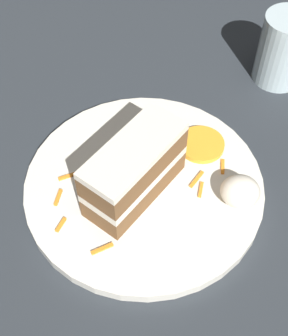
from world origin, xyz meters
The scene contains 8 objects.
ground_plane centered at (0.00, 0.00, 0.00)m, with size 6.00×6.00×0.00m, color black.
dining_table centered at (0.00, 0.00, 0.02)m, with size 1.27×1.08×0.03m, color #282D33.
plate centered at (0.02, 0.06, 0.04)m, with size 0.29×0.29×0.01m, color silver.
cake_slice centered at (0.01, 0.05, 0.09)m, with size 0.11×0.14×0.08m.
cream_dollop centered at (0.13, 0.05, 0.06)m, with size 0.05×0.04×0.04m, color silver.
orange_garnish centered at (0.08, 0.13, 0.05)m, with size 0.06×0.06×0.01m, color orange.
carrot_shreds_scatter centered at (0.00, 0.04, 0.05)m, with size 0.20×0.17×0.00m.
drinking_glass centered at (0.17, 0.29, 0.08)m, with size 0.07×0.07×0.10m.
Camera 1 is at (0.07, -0.26, 0.50)m, focal length 50.00 mm.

